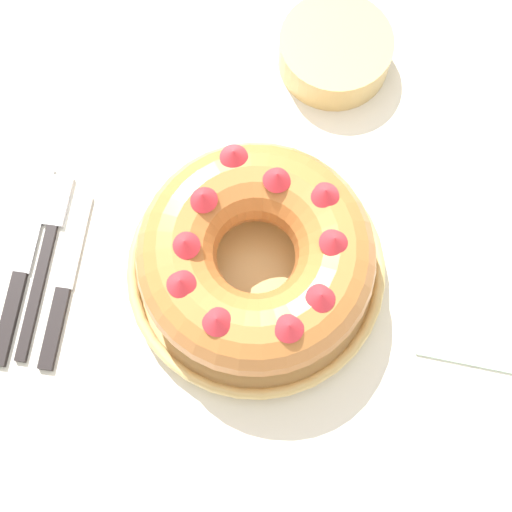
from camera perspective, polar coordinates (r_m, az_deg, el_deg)
name	(u,v)px	position (r m, az deg, el deg)	size (l,w,h in m)	color
ground_plane	(247,379)	(1.55, -0.71, -9.84)	(8.00, 8.00, 0.00)	brown
dining_table	(241,309)	(0.88, -1.24, -4.24)	(1.35, 1.28, 0.77)	silver
serving_dish	(256,271)	(0.79, 0.00, -1.20)	(0.28, 0.28, 0.03)	tan
bundt_cake	(256,256)	(0.74, 0.00, 0.02)	(0.25, 0.25, 0.10)	#C67538
fork	(46,251)	(0.84, -16.42, 0.36)	(0.02, 0.22, 0.01)	black
serving_knife	(20,277)	(0.84, -18.37, -1.57)	(0.02, 0.23, 0.01)	black
cake_knife	(63,292)	(0.82, -15.19, -2.78)	(0.02, 0.20, 0.01)	black
side_bowl	(335,52)	(0.90, 6.33, 15.95)	(0.14, 0.14, 0.05)	tan
napkin	(480,328)	(0.83, 17.45, -5.49)	(0.13, 0.09, 0.00)	#B2D1B7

